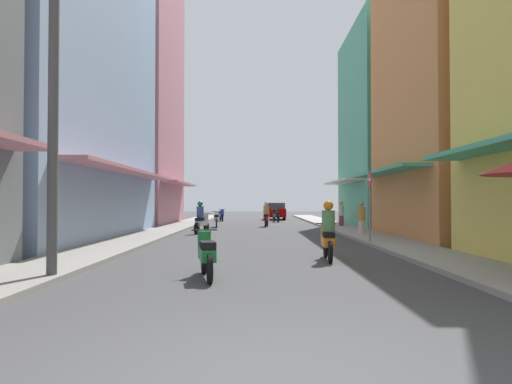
{
  "coord_description": "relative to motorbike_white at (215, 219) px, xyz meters",
  "views": [
    {
      "loc": [
        -0.09,
        -3.92,
        1.55
      ],
      "look_at": [
        -0.04,
        16.03,
        1.97
      ],
      "focal_mm": 32.06,
      "sensor_mm": 36.0,
      "label": 1
    }
  ],
  "objects": [
    {
      "name": "ground_plane",
      "position": [
        2.48,
        -5.14,
        -0.5
      ],
      "size": [
        99.51,
        99.51,
        0.0
      ],
      "primitive_type": "plane",
      "color": "#424244"
    },
    {
      "name": "pedestrian_crossing",
      "position": [
        7.08,
        -7.4,
        0.27
      ],
      "size": [
        0.34,
        0.34,
        1.56
      ],
      "color": "beige",
      "rests_on": "ground"
    },
    {
      "name": "building_left_far",
      "position": [
        -6.33,
        3.77,
        8.25
      ],
      "size": [
        7.05,
        9.54,
        17.51
      ],
      "color": "#B7727F",
      "rests_on": "ground"
    },
    {
      "name": "motorbike_white",
      "position": [
        0.0,
        0.0,
        0.0
      ],
      "size": [
        0.55,
        1.81,
        0.96
      ],
      "color": "black",
      "rests_on": "ground"
    },
    {
      "name": "sidewalk_right",
      "position": [
        7.31,
        -5.14,
        -0.44
      ],
      "size": [
        1.96,
        53.23,
        0.12
      ],
      "primitive_type": "cube",
      "color": "#9E9991",
      "rests_on": "ground"
    },
    {
      "name": "motorbike_green",
      "position": [
        1.38,
        -18.38,
        0.0
      ],
      "size": [
        0.62,
        1.79,
        0.96
      ],
      "color": "black",
      "rests_on": "ground"
    },
    {
      "name": "pedestrian_midway",
      "position": [
        7.46,
        -0.54,
        0.43
      ],
      "size": [
        0.44,
        0.44,
        1.65
      ],
      "color": "#99333F",
      "rests_on": "ground"
    },
    {
      "name": "building_left_mid",
      "position": [
        -6.32,
        -8.81,
        6.38
      ],
      "size": [
        7.05,
        13.78,
        13.77
      ],
      "color": "#8CA5CC",
      "rests_on": "ground"
    },
    {
      "name": "motorbike_blue",
      "position": [
        -0.35,
        8.62,
        0.0
      ],
      "size": [
        0.63,
        1.79,
        0.96
      ],
      "color": "black",
      "rests_on": "ground"
    },
    {
      "name": "building_right_mid",
      "position": [
        11.29,
        -8.68,
        5.58
      ],
      "size": [
        7.05,
        8.61,
        12.19
      ],
      "color": "#D88C4C",
      "rests_on": "ground"
    },
    {
      "name": "motorbike_silver",
      "position": [
        -0.26,
        -5.44,
        0.2
      ],
      "size": [
        0.68,
        1.77,
        1.58
      ],
      "color": "black",
      "rests_on": "ground"
    },
    {
      "name": "parked_car",
      "position": [
        4.09,
        11.83,
        0.24
      ],
      "size": [
        1.92,
        4.17,
        1.45
      ],
      "color": "#8C0000",
      "rests_on": "ground"
    },
    {
      "name": "building_right_far",
      "position": [
        11.29,
        0.69,
        5.65
      ],
      "size": [
        7.05,
        8.61,
        12.32
      ],
      "color": "#4CB28C",
      "rests_on": "ground"
    },
    {
      "name": "motorbike_black",
      "position": [
        3.92,
        7.13,
        0.0
      ],
      "size": [
        0.63,
        1.78,
        0.96
      ],
      "color": "black",
      "rests_on": "ground"
    },
    {
      "name": "street_sign_no_entry",
      "position": [
        6.48,
        -11.29,
        1.21
      ],
      "size": [
        0.07,
        0.6,
        2.65
      ],
      "color": "gray",
      "rests_on": "ground"
    },
    {
      "name": "motorbike_red",
      "position": [
        3.04,
        0.68,
        0.2
      ],
      "size": [
        0.55,
        1.81,
        1.58
      ],
      "color": "black",
      "rests_on": "ground"
    },
    {
      "name": "utility_pole",
      "position": [
        -1.62,
        -18.69,
        3.31
      ],
      "size": [
        0.2,
        1.2,
        7.47
      ],
      "color": "#4C4C4F",
      "rests_on": "ground"
    },
    {
      "name": "motorbike_orange",
      "position": [
        4.3,
        -15.58,
        0.2
      ],
      "size": [
        0.55,
        1.81,
        1.58
      ],
      "color": "black",
      "rests_on": "ground"
    },
    {
      "name": "sidewalk_left",
      "position": [
        -2.35,
        -5.14,
        -0.44
      ],
      "size": [
        1.96,
        53.23,
        0.12
      ],
      "primitive_type": "cube",
      "color": "gray",
      "rests_on": "ground"
    }
  ]
}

